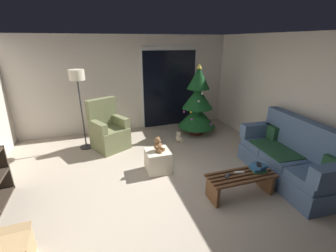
# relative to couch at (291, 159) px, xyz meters

# --- Properties ---
(ground_plane) EXTENTS (7.00, 7.00, 0.00)m
(ground_plane) POSITION_rel_couch_xyz_m (-2.32, 0.38, -0.40)
(ground_plane) COLOR #B2A38E
(wall_back) EXTENTS (5.72, 0.12, 2.50)m
(wall_back) POSITION_rel_couch_xyz_m (-2.32, 3.44, 0.85)
(wall_back) COLOR beige
(wall_back) RESTS_ON ground
(wall_right) EXTENTS (0.12, 6.00, 2.50)m
(wall_right) POSITION_rel_couch_xyz_m (0.54, 0.38, 0.85)
(wall_right) COLOR beige
(wall_right) RESTS_ON ground
(patio_door_frame) EXTENTS (1.60, 0.02, 2.20)m
(patio_door_frame) POSITION_rel_couch_xyz_m (-1.14, 3.37, 0.70)
(patio_door_frame) COLOR silver
(patio_door_frame) RESTS_ON ground
(patio_door_glass) EXTENTS (1.50, 0.02, 2.10)m
(patio_door_glass) POSITION_rel_couch_xyz_m (-1.14, 3.35, 0.65)
(patio_door_glass) COLOR black
(patio_door_glass) RESTS_ON ground
(couch) EXTENTS (0.91, 1.99, 1.08)m
(couch) POSITION_rel_couch_xyz_m (0.00, 0.00, 0.00)
(couch) COLOR slate
(couch) RESTS_ON ground
(coffee_table) EXTENTS (1.10, 0.40, 0.38)m
(coffee_table) POSITION_rel_couch_xyz_m (-1.10, -0.15, -0.15)
(coffee_table) COLOR brown
(coffee_table) RESTS_ON ground
(remote_white) EXTENTS (0.16, 0.08, 0.02)m
(remote_white) POSITION_rel_couch_xyz_m (-1.10, -0.09, -0.01)
(remote_white) COLOR silver
(remote_white) RESTS_ON coffee_table
(remote_graphite) EXTENTS (0.15, 0.13, 0.02)m
(remote_graphite) POSITION_rel_couch_xyz_m (-1.33, -0.12, -0.01)
(remote_graphite) COLOR #333338
(remote_graphite) RESTS_ON coffee_table
(book_stack) EXTENTS (0.24, 0.23, 0.12)m
(book_stack) POSITION_rel_couch_xyz_m (-0.79, -0.13, 0.04)
(book_stack) COLOR #337042
(book_stack) RESTS_ON coffee_table
(cell_phone) EXTENTS (0.14, 0.16, 0.01)m
(cell_phone) POSITION_rel_couch_xyz_m (-0.79, -0.14, 0.10)
(cell_phone) COLOR black
(cell_phone) RESTS_ON book_stack
(christmas_tree) EXTENTS (0.97, 0.97, 1.83)m
(christmas_tree) POSITION_rel_couch_xyz_m (-0.68, 2.46, 0.42)
(christmas_tree) COLOR #4C1E19
(christmas_tree) RESTS_ON ground
(armchair) EXTENTS (0.92, 0.92, 1.13)m
(armchair) POSITION_rel_couch_xyz_m (-2.95, 2.31, 0.00)
(armchair) COLOR olive
(armchair) RESTS_ON ground
(floor_lamp) EXTENTS (0.32, 0.32, 1.78)m
(floor_lamp) POSITION_rel_couch_xyz_m (-3.48, 2.47, 1.11)
(floor_lamp) COLOR #2D2D30
(floor_lamp) RESTS_ON ground
(ottoman) EXTENTS (0.44, 0.44, 0.42)m
(ottoman) POSITION_rel_couch_xyz_m (-2.15, 0.97, -0.19)
(ottoman) COLOR beige
(ottoman) RESTS_ON ground
(teddy_bear_chestnut) EXTENTS (0.21, 0.21, 0.29)m
(teddy_bear_chestnut) POSITION_rel_couch_xyz_m (-2.15, 0.97, 0.14)
(teddy_bear_chestnut) COLOR brown
(teddy_bear_chestnut) RESTS_ON ottoman
(teddy_bear_cream_by_tree) EXTENTS (0.22, 0.21, 0.29)m
(teddy_bear_cream_by_tree) POSITION_rel_couch_xyz_m (-1.31, 2.08, -0.28)
(teddy_bear_cream_by_tree) COLOR beige
(teddy_bear_cream_by_tree) RESTS_ON ground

